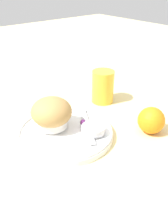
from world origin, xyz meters
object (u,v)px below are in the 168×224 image
(muffin, at_px, (52,114))
(juice_glass, at_px, (103,87))
(butter_knife, at_px, (86,122))
(orange_fruit, at_px, (151,120))

(muffin, bearing_deg, juice_glass, 102.19)
(muffin, distance_m, juice_glass, 0.23)
(butter_knife, height_order, juice_glass, juice_glass)
(butter_knife, distance_m, orange_fruit, 0.17)
(orange_fruit, bearing_deg, juice_glass, 172.73)
(muffin, height_order, orange_fruit, muffin)
(muffin, xyz_separation_m, butter_knife, (0.04, 0.08, -0.04))
(muffin, height_order, butter_knife, muffin)
(butter_knife, bearing_deg, juice_glass, 153.39)
(orange_fruit, xyz_separation_m, juice_glass, (-0.21, 0.03, 0.02))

